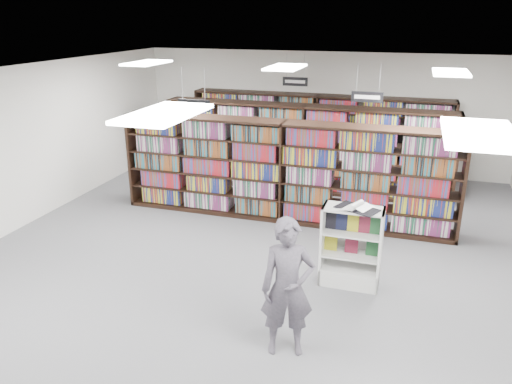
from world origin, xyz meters
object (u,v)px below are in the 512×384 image
(endcap_display, at_px, (351,257))
(open_book, at_px, (357,207))
(shopper, at_px, (288,288))
(bookshelf_row_near, at_px, (283,172))

(endcap_display, bearing_deg, open_book, -58.05)
(endcap_display, height_order, shopper, shopper)
(shopper, bearing_deg, open_book, 55.34)
(open_book, bearing_deg, endcap_display, 145.68)
(bookshelf_row_near, height_order, endcap_display, bookshelf_row_near)
(bookshelf_row_near, bearing_deg, open_book, -53.17)
(endcap_display, xyz_separation_m, open_book, (0.05, -0.08, 0.89))
(open_book, xyz_separation_m, shopper, (-0.59, -1.92, -0.43))
(endcap_display, bearing_deg, bookshelf_row_near, 127.28)
(bookshelf_row_near, relative_size, open_book, 9.66)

